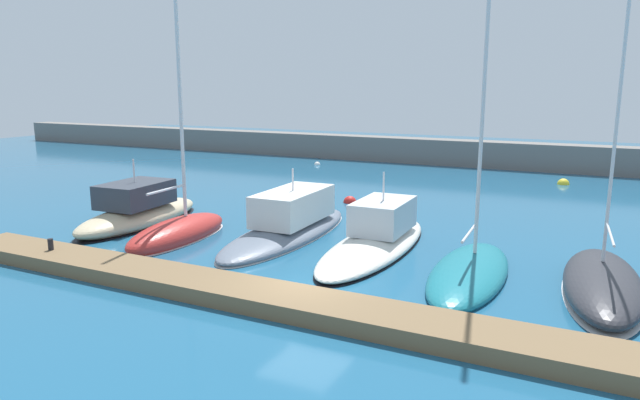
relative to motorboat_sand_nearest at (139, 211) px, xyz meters
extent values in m
plane|color=#1E567A|center=(11.79, -4.92, -0.63)|extent=(120.00, 120.00, 0.00)
cube|color=brown|center=(11.79, -6.21, -0.38)|extent=(28.45, 1.96, 0.50)
cube|color=slate|center=(11.79, 27.52, 0.43)|extent=(108.00, 2.04, 2.12)
ellipsoid|color=beige|center=(0.00, 0.01, -0.29)|extent=(3.14, 8.18, 1.21)
ellipsoid|color=black|center=(0.00, 0.01, -0.61)|extent=(3.17, 8.26, 0.12)
cube|color=#333842|center=(0.01, -0.18, 0.88)|extent=(2.52, 3.52, 1.12)
cube|color=black|center=(-0.08, 1.22, 1.05)|extent=(2.13, 0.98, 0.63)
cylinder|color=silver|center=(0.01, -0.18, 2.00)|extent=(0.08, 0.08, 1.13)
ellipsoid|color=#B72D28|center=(3.61, -1.44, -0.34)|extent=(2.40, 6.36, 1.30)
ellipsoid|color=silver|center=(3.61, -1.44, -0.61)|extent=(2.43, 6.42, 0.12)
cylinder|color=silver|center=(3.58, -0.84, 5.48)|extent=(0.16, 0.16, 10.34)
cylinder|color=silver|center=(3.65, -2.12, 1.70)|extent=(0.24, 2.36, 0.11)
ellipsoid|color=slate|center=(7.61, 1.19, -0.48)|extent=(3.23, 10.36, 0.87)
ellipsoid|color=silver|center=(7.61, 1.19, -0.61)|extent=(3.26, 10.46, 0.12)
cube|color=silver|center=(7.60, 1.78, 0.66)|extent=(2.24, 4.59, 1.40)
cube|color=black|center=(7.57, 2.77, 0.87)|extent=(1.94, 1.18, 0.78)
cylinder|color=silver|center=(7.60, 1.78, 1.85)|extent=(0.08, 0.08, 0.99)
ellipsoid|color=silver|center=(11.90, 0.89, -0.45)|extent=(3.03, 9.91, 0.82)
ellipsoid|color=black|center=(11.90, 0.89, -0.61)|extent=(3.06, 10.01, 0.12)
cube|color=silver|center=(11.88, 1.90, 0.61)|extent=(2.07, 3.29, 1.31)
cube|color=black|center=(11.87, 2.32, 0.81)|extent=(1.82, 0.85, 0.73)
cylinder|color=silver|center=(11.88, 1.90, 1.87)|extent=(0.08, 0.08, 1.20)
ellipsoid|color=#19707F|center=(16.12, -0.75, -0.50)|extent=(2.85, 7.84, 0.94)
cylinder|color=silver|center=(16.07, 0.30, 7.63)|extent=(0.14, 0.14, 15.32)
cylinder|color=silver|center=(16.14, -1.33, 1.09)|extent=(0.20, 2.40, 0.10)
ellipsoid|color=#2D2D33|center=(20.33, -0.45, -0.31)|extent=(2.88, 7.72, 1.14)
ellipsoid|color=silver|center=(20.33, -0.45, -0.61)|extent=(2.91, 7.80, 0.12)
cylinder|color=silver|center=(20.29, 0.21, 7.72)|extent=(0.11, 0.11, 14.92)
cylinder|color=silver|center=(20.39, -1.37, 1.60)|extent=(0.28, 3.05, 0.08)
sphere|color=red|center=(7.14, 9.26, -0.63)|extent=(0.76, 0.76, 0.76)
sphere|color=yellow|center=(17.69, 21.36, -0.63)|extent=(0.80, 0.80, 0.80)
sphere|color=white|center=(-1.64, 22.46, -0.63)|extent=(0.53, 0.53, 0.53)
cylinder|color=black|center=(1.52, -6.21, 0.10)|extent=(0.20, 0.20, 0.44)
camera|label=1|loc=(20.02, -20.36, 6.05)|focal=32.15mm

